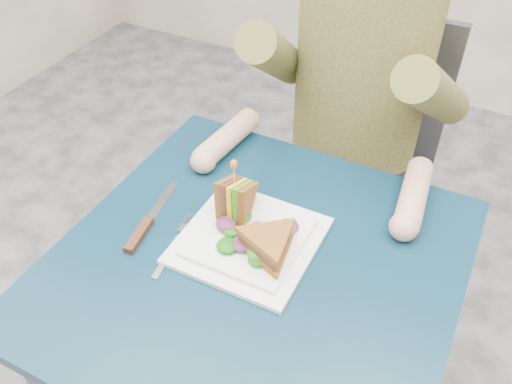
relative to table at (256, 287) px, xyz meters
The scene contains 12 objects.
table is the anchor object (origin of this frame).
chair 0.69m from the table, 90.00° to the left, with size 0.42×0.40×0.93m.
diner 0.63m from the table, 90.00° to the left, with size 0.54×0.59×0.74m.
plate 0.10m from the table, 132.26° to the left, with size 0.26×0.26×0.02m.
sandwich_flat 0.13m from the table, 30.74° to the left, with size 0.18×0.18×0.05m.
sandwich_upright 0.18m from the table, 137.14° to the left, with size 0.09×0.14×0.14m.
fork 0.19m from the table, 165.29° to the right, with size 0.04×0.18×0.01m.
knife 0.26m from the table, behind, with size 0.06×0.22×0.02m.
toothpick 0.23m from the table, 137.14° to the left, with size 0.00×0.00×0.06m, color tan.
toothpick_frill 0.26m from the table, 137.14° to the left, with size 0.01×0.01×0.02m, color orange.
lettuce_spill 0.12m from the table, 121.46° to the left, with size 0.15×0.13×0.02m, color #337A14, non-canonical shape.
onion_ring 0.12m from the table, 114.15° to the left, with size 0.04×0.04×0.01m, color #9E4C7A.
Camera 1 is at (0.31, -0.61, 1.52)m, focal length 38.00 mm.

